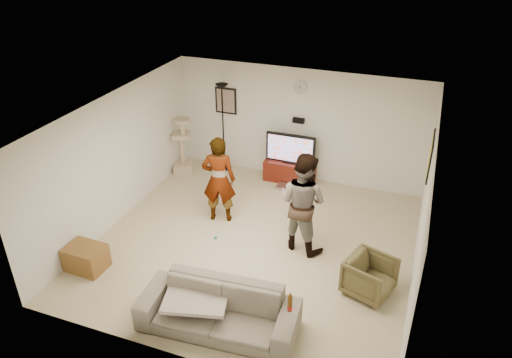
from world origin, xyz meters
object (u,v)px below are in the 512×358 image
(sofa, at_px, (218,310))
(tv, at_px, (291,148))
(person_left, at_px, (219,180))
(side_table, at_px, (86,258))
(tv_stand, at_px, (290,171))
(floor_lamp, at_px, (223,128))
(armchair, at_px, (370,276))
(person_right, at_px, (303,202))
(cat_tree, at_px, (182,145))
(beer_bottle, at_px, (290,303))

(sofa, bearing_deg, tv, 89.86)
(person_left, xyz_separation_m, side_table, (-1.48, -2.17, -0.66))
(tv_stand, xyz_separation_m, floor_lamp, (-1.61, 0.04, 0.79))
(tv, height_order, side_table, tv)
(tv, distance_m, armchair, 3.85)
(floor_lamp, relative_size, armchair, 2.91)
(person_left, bearing_deg, sofa, 98.30)
(tv, height_order, armchair, tv)
(person_right, bearing_deg, person_left, 6.87)
(cat_tree, bearing_deg, person_left, -43.61)
(person_left, height_order, beer_bottle, person_left)
(tv_stand, xyz_separation_m, beer_bottle, (1.37, -4.59, 0.56))
(sofa, bearing_deg, tv_stand, 89.86)
(tv_stand, bearing_deg, sofa, -85.88)
(person_left, bearing_deg, tv, -127.96)
(tv, relative_size, person_right, 0.59)
(floor_lamp, bearing_deg, tv, -1.60)
(tv, distance_m, floor_lamp, 1.63)
(tv_stand, bearing_deg, side_table, -119.09)
(cat_tree, distance_m, sofa, 5.00)
(tv_stand, height_order, person_left, person_left)
(cat_tree, height_order, side_table, cat_tree)
(tv, bearing_deg, person_left, -112.61)
(tv, bearing_deg, sofa, -85.88)
(side_table, bearing_deg, sofa, -9.77)
(person_left, bearing_deg, beer_bottle, 114.54)
(cat_tree, xyz_separation_m, person_right, (3.33, -1.85, 0.25))
(person_right, distance_m, armchair, 1.67)
(tv, xyz_separation_m, armchair, (2.23, -3.10, -0.47))
(armchair, bearing_deg, tv_stand, 54.07)
(tv_stand, xyz_separation_m, person_left, (-0.82, -1.96, 0.64))
(person_left, height_order, person_right, person_right)
(floor_lamp, xyz_separation_m, cat_tree, (-0.82, -0.47, -0.35))
(person_left, xyz_separation_m, beer_bottle, (2.19, -2.62, -0.08))
(tv_stand, height_order, sofa, sofa)
(sofa, xyz_separation_m, side_table, (-2.63, 0.45, -0.12))
(sofa, height_order, beer_bottle, beer_bottle)
(floor_lamp, height_order, person_right, floor_lamp)
(person_right, height_order, armchair, person_right)
(beer_bottle, height_order, armchair, beer_bottle)
(person_right, bearing_deg, cat_tree, -11.72)
(floor_lamp, relative_size, cat_tree, 1.52)
(beer_bottle, bearing_deg, cat_tree, 132.45)
(floor_lamp, bearing_deg, person_right, -42.88)
(person_right, xyz_separation_m, armchair, (1.33, -0.81, -0.60))
(person_right, bearing_deg, side_table, 47.44)
(person_left, relative_size, side_table, 2.72)
(person_right, bearing_deg, floor_lamp, -25.48)
(tv_stand, relative_size, person_right, 0.61)
(side_table, bearing_deg, tv_stand, 60.91)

